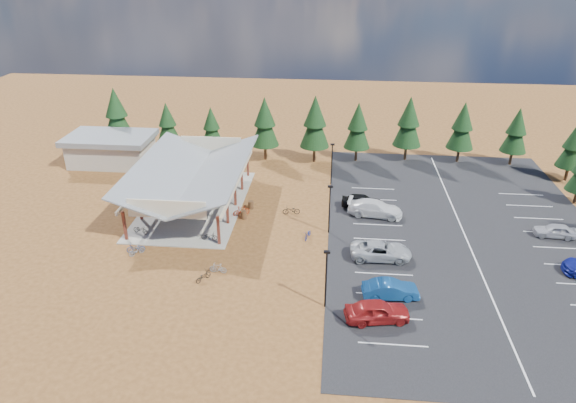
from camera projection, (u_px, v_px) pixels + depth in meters
The scene contains 41 objects.
ground at pixel (277, 240), 50.11m from camera, with size 140.00×140.00×0.00m, color #593417.
asphalt_lot at pixel (464, 234), 51.20m from camera, with size 27.00×44.00×0.04m, color black.
concrete_pad at pixel (195, 204), 57.20m from camera, with size 10.60×18.60×0.10m, color gray.
bike_pavilion at pixel (192, 172), 55.54m from camera, with size 11.65×19.40×4.97m.
outbuilding at pixel (111, 149), 67.37m from camera, with size 11.00×7.00×3.90m.
lamp_post_0 at pixel (326, 275), 39.43m from camera, with size 0.50×0.25×5.14m.
lamp_post_1 at pixel (330, 206), 50.16m from camera, with size 0.50×0.25×5.14m.
lamp_post_2 at pixel (332, 161), 60.90m from camera, with size 0.50×0.25×5.14m.
trash_bin_0 at pixel (244, 215), 53.91m from camera, with size 0.60×0.60×0.90m, color #4F331C.
trash_bin_1 at pixel (251, 205), 56.02m from camera, with size 0.60×0.60×0.90m, color #4F331C.
pine_0 at pixel (116, 113), 70.23m from camera, with size 3.84×3.84×8.96m.
pine_1 at pixel (167, 123), 69.78m from camera, with size 3.09×3.09×7.19m.
pine_2 at pixel (211, 126), 69.12m from camera, with size 2.93×2.93×6.82m.
pine_3 at pixel (265, 122), 67.24m from camera, with size 3.68×3.68×8.57m.
pine_4 at pixel (315, 122), 66.40m from camera, with size 3.86×3.86×8.98m.
pine_5 at pixel (358, 126), 66.88m from camera, with size 3.43×3.43×8.00m.
pine_6 at pixel (409, 122), 67.08m from camera, with size 3.72×3.72×8.67m.
pine_7 at pixel (462, 126), 66.54m from camera, with size 3.51×3.51×8.17m.
pine_8 at pixel (516, 130), 65.77m from camera, with size 3.31×3.31×7.71m.
pine_13 at pixel (574, 145), 61.19m from camera, with size 3.22×3.22×7.50m.
bike_0 at pixel (140, 229), 50.88m from camera, with size 0.58×1.67×0.88m, color black.
bike_1 at pixel (179, 203), 56.17m from camera, with size 0.44×1.56×0.93m, color #919499.
bike_2 at pixel (195, 188), 59.86m from camera, with size 0.60×1.73×0.91m, color #144E94.
bike_3 at pixel (189, 177), 62.57m from camera, with size 0.49×1.73×1.04m, color maroon.
bike_4 at pixel (209, 236), 49.72m from camera, with size 0.56×1.60×0.84m, color black.
bike_5 at pixel (198, 204), 55.81m from camera, with size 0.46×1.64×0.99m, color gray.
bike_6 at pixel (213, 189), 59.44m from camera, with size 0.60×1.73×0.91m, color navy.
bike_7 at pixel (226, 173), 63.53m from camera, with size 0.51×1.80×1.08m, color maroon.
bike_9 at pixel (137, 250), 47.46m from camera, with size 0.45×1.60×0.96m, color gray.
bike_10 at pixel (136, 248), 47.89m from camera, with size 0.59×1.68×0.88m, color navy.
bike_12 at pixel (203, 276), 43.76m from camera, with size 0.57×1.64×0.86m, color black.
bike_13 at pixel (218, 268), 44.80m from camera, with size 0.44×1.56×0.94m, color #94969C.
bike_14 at pixel (308, 235), 50.21m from camera, with size 0.56×1.61×0.85m, color navy.
bike_15 at pixel (241, 211), 54.51m from camera, with size 0.52×1.86×1.12m, color #9C2A0F.
bike_16 at pixel (291, 210), 54.79m from camera, with size 0.64×1.82×0.96m, color black.
car_0 at pixel (377, 311), 38.81m from camera, with size 1.98×4.93×1.68m, color maroon.
car_1 at pixel (390, 290), 41.43m from camera, with size 1.59×4.55×1.50m, color navy.
car_2 at pixel (381, 251), 46.75m from camera, with size 2.56×5.56×1.55m, color #AAAEB3.
car_3 at pixel (375, 208), 54.33m from camera, with size 2.35×5.77×1.67m, color white.
car_4 at pixel (362, 201), 56.08m from camera, with size 1.77×4.41×1.50m, color black.
car_8 at pixel (555, 231), 50.33m from camera, with size 1.59×3.95×1.35m, color #ADAEB5.
Camera 1 is at (5.21, -43.07, 25.38)m, focal length 32.00 mm.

